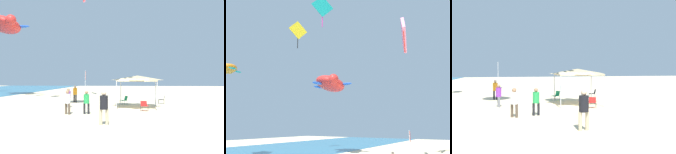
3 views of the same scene
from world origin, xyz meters
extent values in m
cube|color=beige|center=(0.00, 0.00, -0.05)|extent=(120.00, 120.00, 0.10)
cylinder|color=#B7B7BC|center=(-0.11, -1.89, 1.15)|extent=(0.07, 0.07, 2.30)
cylinder|color=#B7B7BC|center=(3.37, -2.03, 1.15)|extent=(0.07, 0.07, 2.30)
cylinder|color=#B7B7BC|center=(0.01, 1.33, 1.15)|extent=(0.07, 0.07, 2.30)
cylinder|color=#B7B7BC|center=(3.50, 1.20, 1.15)|extent=(0.07, 0.07, 2.30)
cube|color=#D1B784|center=(1.69, -0.35, 2.35)|extent=(3.69, 3.43, 0.10)
pyramid|color=#D1B784|center=(1.69, -0.35, 2.59)|extent=(3.61, 3.37, 0.39)
cylinder|color=black|center=(-0.19, -1.22, 0.20)|extent=(0.02, 0.02, 0.40)
cylinder|color=black|center=(-0.04, -0.72, 0.20)|extent=(0.02, 0.02, 0.40)
cylinder|color=black|center=(-0.69, -1.07, 0.20)|extent=(0.02, 0.02, 0.40)
cylinder|color=black|center=(-0.54, -0.57, 0.20)|extent=(0.02, 0.02, 0.40)
cube|color=red|center=(-0.36, -0.89, 0.40)|extent=(0.65, 0.65, 0.03)
cube|color=red|center=(-0.64, -0.81, 0.61)|extent=(0.27, 0.51, 0.41)
cylinder|color=black|center=(4.35, 1.35, 0.20)|extent=(0.02, 0.02, 0.40)
cylinder|color=black|center=(3.90, 1.08, 0.20)|extent=(0.02, 0.02, 0.40)
cylinder|color=black|center=(4.62, 0.90, 0.20)|extent=(0.02, 0.02, 0.40)
cylinder|color=black|center=(4.18, 0.63, 0.20)|extent=(0.02, 0.02, 0.40)
cube|color=#198C4C|center=(4.26, 0.99, 0.40)|extent=(0.72, 0.72, 0.03)
cube|color=#198C4C|center=(4.41, 0.74, 0.61)|extent=(0.49, 0.37, 0.41)
cylinder|color=black|center=(5.71, -2.54, 0.20)|extent=(0.02, 0.02, 0.40)
cylinder|color=black|center=(5.19, -2.47, 0.20)|extent=(0.02, 0.02, 0.40)
cylinder|color=black|center=(5.63, -3.06, 0.20)|extent=(0.02, 0.02, 0.40)
cylinder|color=black|center=(5.12, -2.98, 0.20)|extent=(0.02, 0.02, 0.40)
cube|color=black|center=(5.41, -2.76, 0.40)|extent=(0.59, 0.59, 0.03)
cube|color=black|center=(5.37, -3.05, 0.61)|extent=(0.51, 0.20, 0.41)
cylinder|color=silver|center=(11.27, 6.15, 1.76)|extent=(0.06, 0.06, 3.52)
cube|color=red|center=(11.45, 6.15, 2.87)|extent=(0.30, 0.02, 1.10)
cylinder|color=slate|center=(1.52, 5.69, 0.38)|extent=(0.15, 0.15, 0.76)
cylinder|color=slate|center=(1.23, 5.64, 0.38)|extent=(0.15, 0.15, 0.76)
cylinder|color=purple|center=(1.37, 5.66, 1.09)|extent=(0.40, 0.40, 0.66)
sphere|color=#A87A56|center=(1.37, 5.66, 1.55)|extent=(0.25, 0.25, 0.25)
cylinder|color=#C6B28C|center=(-6.48, 1.38, 0.43)|extent=(0.17, 0.17, 0.86)
cylinder|color=#C6B28C|center=(-6.52, 1.71, 0.43)|extent=(0.17, 0.17, 0.86)
cylinder|color=black|center=(-6.50, 1.54, 1.24)|extent=(0.45, 0.45, 0.75)
sphere|color=beige|center=(-6.50, 1.54, 1.75)|extent=(0.28, 0.28, 0.28)
cylinder|color=brown|center=(-2.80, 4.48, 0.39)|extent=(0.15, 0.15, 0.78)
cylinder|color=brown|center=(-2.65, 4.74, 0.39)|extent=(0.15, 0.15, 0.78)
cylinder|color=white|center=(-2.72, 4.61, 1.12)|extent=(0.41, 0.41, 0.68)
sphere|color=#A87A56|center=(-2.72, 4.61, 1.58)|extent=(0.25, 0.25, 0.25)
cylinder|color=black|center=(-2.39, 3.17, 0.38)|extent=(0.15, 0.15, 0.76)
cylinder|color=black|center=(-2.40, 3.47, 0.38)|extent=(0.15, 0.15, 0.76)
cylinder|color=green|center=(-2.40, 3.32, 1.08)|extent=(0.39, 0.39, 0.66)
sphere|color=#A87A56|center=(-2.40, 3.32, 1.54)|extent=(0.25, 0.25, 0.25)
cylinder|color=black|center=(5.96, 6.27, 0.40)|extent=(0.16, 0.16, 0.81)
cylinder|color=black|center=(5.76, 6.03, 0.40)|extent=(0.16, 0.16, 0.81)
cylinder|color=orange|center=(5.86, 6.15, 1.16)|extent=(0.42, 0.42, 0.70)
sphere|color=beige|center=(5.86, 6.15, 1.64)|extent=(0.26, 0.26, 0.26)
ellipsoid|color=red|center=(14.30, 18.47, 10.17)|extent=(7.37, 7.32, 3.21)
sphere|color=red|center=(11.99, 16.37, 10.32)|extent=(1.41, 1.41, 1.41)
ellipsoid|color=blue|center=(14.51, 15.92, 9.93)|extent=(1.16, 2.28, 0.31)
ellipsoid|color=blue|center=(16.74, 18.58, 9.93)|extent=(1.16, 2.28, 0.31)
camera|label=1|loc=(-20.26, -0.19, 2.59)|focal=40.57mm
camera|label=2|loc=(-15.20, -1.35, 4.04)|focal=38.47mm
camera|label=3|loc=(-17.64, 4.82, 2.90)|focal=40.83mm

